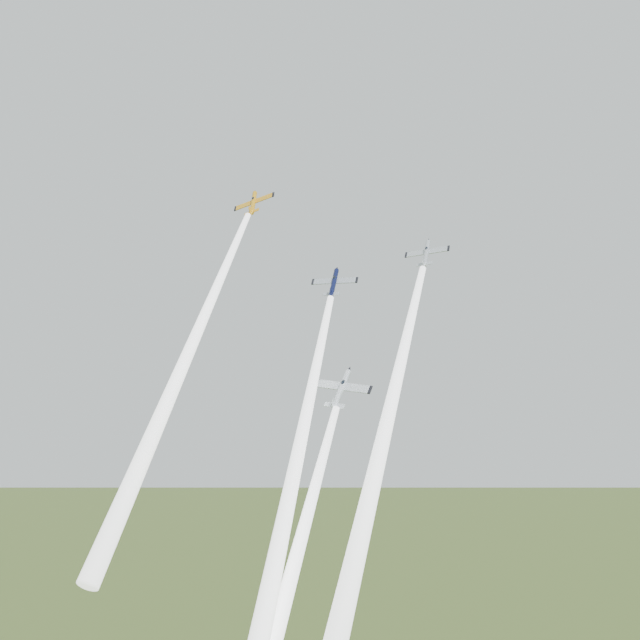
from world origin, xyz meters
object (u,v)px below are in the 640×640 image
Objects in this scene: plane_navy at (334,282)px; plane_silver_low at (341,389)px; plane_silver_right at (426,253)px; plane_yellow at (253,203)px.

plane_navy is 0.87× the size of plane_silver_low.
plane_navy reaches higher than plane_silver_low.
plane_silver_right reaches higher than plane_silver_low.
plane_navy is at bearing -164.79° from plane_silver_right.
plane_yellow is 1.13× the size of plane_silver_right.
plane_silver_low is (21.30, -16.63, -31.62)m from plane_yellow.
plane_silver_right is 0.84× the size of plane_silver_low.
plane_yellow reaches higher than plane_silver_low.
plane_silver_low is (3.96, -7.97, -15.72)m from plane_navy.
plane_navy is (17.33, -8.66, -15.90)m from plane_yellow.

